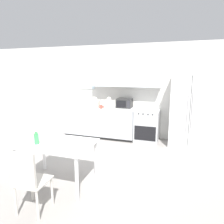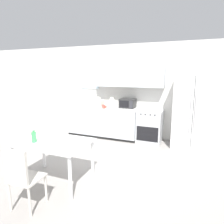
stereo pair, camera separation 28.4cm
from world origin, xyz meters
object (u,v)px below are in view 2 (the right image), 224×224
Objects in this scene: microwave at (128,103)px; dining_chair_near at (21,175)px; drink_bottle at (34,137)px; oven_range at (150,126)px; refrigerator at (193,112)px; coffee_mug at (104,107)px; dining_table at (54,147)px.

microwave is 0.46× the size of dining_chair_near.
microwave is 1.85× the size of drink_bottle.
drink_bottle is (-0.73, -2.93, -0.19)m from microwave.
dining_chair_near is (-1.06, -3.48, 0.09)m from oven_range.
microwave is at bearing 81.25° from dining_chair_near.
drink_bottle reaches higher than oven_range.
drink_bottle is at bearing -131.41° from refrigerator.
coffee_mug is at bearing -148.23° from microwave.
oven_range is 0.95× the size of dining_chair_near.
dining_table is 1.32× the size of dining_chair_near.
dining_table is 5.29× the size of drink_bottle.
refrigerator reaches higher than dining_table.
microwave is (-1.75, 0.12, 0.10)m from refrigerator.
dining_chair_near is at bearing -96.18° from microwave.
refrigerator is 8.04× the size of drink_bottle.
dining_chair_near is 4.00× the size of drink_bottle.
refrigerator is at bearing -1.08° from oven_range.
microwave is at bearing 75.95° from drink_bottle.
refrigerator is (1.07, -0.02, 0.49)m from oven_range.
coffee_mug is (-1.26, -0.26, 0.51)m from oven_range.
oven_range is 0.90m from microwave.
dining_chair_near is (0.07, -0.80, -0.11)m from dining_table.
drink_bottle is (-2.48, -2.81, -0.10)m from refrigerator.
refrigerator is at bearing 55.73° from dining_chair_near.
drink_bottle is at bearing -116.45° from oven_range.
coffee_mug is 0.10× the size of dining_table.
dining_table is 0.37m from drink_bottle.
microwave is 0.69m from coffee_mug.
refrigerator is at bearing 48.59° from drink_bottle.
coffee_mug is at bearing -168.23° from oven_range.
coffee_mug is (-0.58, -0.36, -0.08)m from microwave.
coffee_mug is (-2.33, -0.24, 0.02)m from refrigerator.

